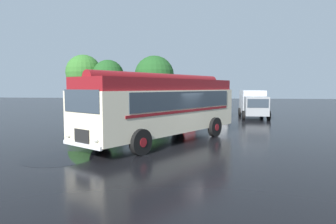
% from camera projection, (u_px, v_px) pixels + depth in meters
% --- Properties ---
extents(ground_plane, '(120.00, 120.00, 0.00)m').
position_uv_depth(ground_plane, '(180.00, 140.00, 15.74)').
color(ground_plane, black).
extents(vintage_bus, '(7.41, 9.85, 3.49)m').
position_uv_depth(vintage_bus, '(164.00, 105.00, 15.36)').
color(vintage_bus, beige).
rests_on(vintage_bus, ground).
extents(car_near_left, '(2.24, 4.33, 1.66)m').
position_uv_depth(car_near_left, '(189.00, 107.00, 29.07)').
color(car_near_left, maroon).
rests_on(car_near_left, ground).
extents(car_mid_left, '(2.29, 4.36, 1.66)m').
position_uv_depth(car_mid_left, '(220.00, 108.00, 28.57)').
color(car_mid_left, silver).
rests_on(car_mid_left, ground).
extents(box_van, '(2.43, 5.81, 2.50)m').
position_uv_depth(box_van, '(253.00, 103.00, 27.51)').
color(box_van, '#B2B7BC').
rests_on(box_van, ground).
extents(tree_far_left, '(4.05, 4.05, 6.55)m').
position_uv_depth(tree_far_left, '(84.00, 72.00, 34.55)').
color(tree_far_left, '#4C3823').
rests_on(tree_far_left, ground).
extents(tree_left_of_centre, '(3.54, 3.54, 5.89)m').
position_uv_depth(tree_left_of_centre, '(109.00, 75.00, 33.81)').
color(tree_left_of_centre, '#4C3823').
rests_on(tree_left_of_centre, ground).
extents(tree_centre, '(4.48, 4.48, 6.37)m').
position_uv_depth(tree_centre, '(154.00, 76.00, 33.94)').
color(tree_centre, '#4C3823').
rests_on(tree_centre, ground).
extents(puddle_patch, '(2.71, 2.71, 0.01)m').
position_uv_depth(puddle_patch, '(58.00, 159.00, 11.73)').
color(puddle_patch, black).
rests_on(puddle_patch, ground).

